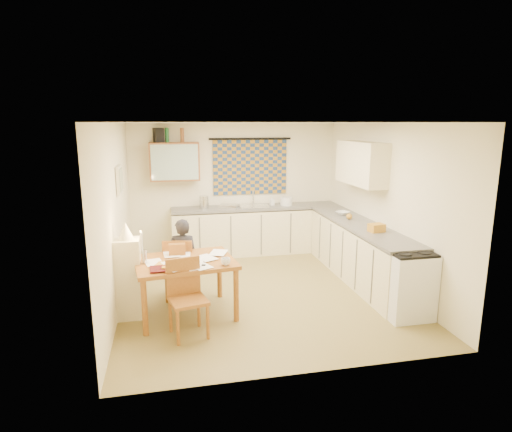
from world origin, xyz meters
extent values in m
cube|color=olive|center=(0.00, 0.00, -0.01)|extent=(4.00, 4.50, 0.02)
cube|color=white|center=(0.00, 0.00, 2.51)|extent=(4.00, 4.50, 0.02)
cube|color=#F4EAC2|center=(0.00, 2.26, 1.25)|extent=(4.00, 0.02, 2.50)
cube|color=#F4EAC2|center=(0.00, -2.26, 1.25)|extent=(4.00, 0.02, 2.50)
cube|color=#F4EAC2|center=(-2.01, 0.00, 1.25)|extent=(0.02, 4.50, 2.50)
cube|color=#F4EAC2|center=(2.01, 0.00, 1.25)|extent=(0.02, 4.50, 2.50)
cube|color=navy|center=(0.30, 2.22, 1.65)|extent=(1.45, 0.03, 1.05)
cylinder|color=black|center=(0.30, 2.20, 2.20)|extent=(1.60, 0.04, 0.04)
cube|color=brown|center=(-1.15, 2.08, 1.80)|extent=(0.90, 0.34, 0.70)
cube|color=#99B2A5|center=(-1.15, 1.91, 1.80)|extent=(0.84, 0.02, 0.64)
cube|color=beige|center=(1.83, 0.55, 1.85)|extent=(0.34, 1.30, 0.70)
cube|color=beige|center=(-1.97, 0.40, 1.70)|extent=(0.04, 0.50, 0.40)
cube|color=#B8B7A5|center=(-1.95, 0.40, 1.70)|extent=(0.01, 0.42, 0.32)
cube|color=beige|center=(0.40, 1.95, 0.43)|extent=(3.30, 0.60, 0.86)
cube|color=#53514E|center=(0.40, 1.95, 0.90)|extent=(3.30, 0.62, 0.04)
cube|color=beige|center=(1.70, 0.16, 0.43)|extent=(0.60, 2.95, 0.86)
cube|color=#53514E|center=(1.70, 0.16, 0.90)|extent=(0.62, 2.95, 0.04)
cube|color=white|center=(1.70, -1.23, 0.43)|extent=(0.58, 0.58, 0.86)
cube|color=black|center=(1.70, -1.23, 0.88)|extent=(0.55, 0.55, 0.03)
cube|color=silver|center=(0.33, 1.95, 0.88)|extent=(0.58, 0.49, 0.10)
cylinder|color=silver|center=(0.34, 2.13, 1.06)|extent=(0.04, 0.04, 0.28)
cube|color=silver|center=(-0.17, 1.95, 0.95)|extent=(0.44, 0.42, 0.06)
cylinder|color=silver|center=(-0.64, 1.95, 1.04)|extent=(0.20, 0.20, 0.24)
cylinder|color=white|center=(0.97, 1.95, 1.00)|extent=(0.27, 0.27, 0.16)
imported|color=white|center=(0.69, 2.00, 1.00)|extent=(0.12, 0.12, 0.17)
imported|color=white|center=(1.70, 0.91, 0.95)|extent=(0.38, 0.38, 0.05)
cube|color=#C18422|center=(1.70, -0.34, 0.98)|extent=(0.24, 0.19, 0.12)
sphere|color=#C18422|center=(1.65, 0.52, 0.97)|extent=(0.10, 0.10, 0.10)
cube|color=black|center=(-1.42, 2.08, 2.28)|extent=(0.21, 0.24, 0.26)
cylinder|color=#195926|center=(-1.27, 2.08, 2.28)|extent=(0.09, 0.09, 0.26)
cylinder|color=brown|center=(-0.99, 2.08, 2.28)|extent=(0.07, 0.07, 0.26)
cube|color=brown|center=(-1.12, -0.60, 0.72)|extent=(1.37, 1.11, 0.05)
cube|color=brown|center=(-1.17, -0.02, 0.44)|extent=(0.48, 0.48, 0.04)
cube|color=brown|center=(-1.20, -0.20, 0.68)|extent=(0.41, 0.11, 0.45)
cube|color=brown|center=(-1.12, -1.20, 0.45)|extent=(0.50, 0.50, 0.04)
cube|color=brown|center=(-1.16, -1.02, 0.69)|extent=(0.41, 0.13, 0.46)
imported|color=black|center=(-1.12, -0.06, 0.59)|extent=(0.55, 0.46, 1.18)
cube|color=beige|center=(-1.84, -0.53, 0.53)|extent=(0.32, 0.30, 1.06)
cone|color=beige|center=(-1.84, -0.53, 1.17)|extent=(0.20, 0.20, 0.22)
cube|color=brown|center=(-1.21, -0.36, 0.83)|extent=(0.22, 0.10, 0.16)
imported|color=white|center=(-0.63, -0.90, 0.80)|extent=(0.14, 0.14, 0.09)
imported|color=maroon|center=(-1.55, -0.92, 0.76)|extent=(0.21, 0.27, 0.02)
imported|color=#C18422|center=(-1.49, -0.73, 0.76)|extent=(0.32, 0.34, 0.02)
cube|color=#C18422|center=(-1.35, -0.93, 0.77)|extent=(0.13, 0.09, 0.04)
cube|color=black|center=(-0.94, -0.87, 0.76)|extent=(0.14, 0.07, 0.02)
cylinder|color=silver|center=(-1.62, -0.63, 0.84)|extent=(0.06, 0.06, 0.18)
cylinder|color=white|center=(-1.65, -0.60, 1.04)|extent=(0.03, 0.03, 0.22)
sphere|color=#FFCC66|center=(-1.65, -0.59, 1.16)|extent=(0.02, 0.02, 0.02)
cube|color=white|center=(-1.29, -0.87, 0.75)|extent=(0.30, 0.35, 0.00)
cube|color=white|center=(-1.02, -0.88, 0.75)|extent=(0.28, 0.34, 0.00)
cube|color=white|center=(-1.14, -0.32, 0.75)|extent=(0.23, 0.31, 0.00)
cube|color=white|center=(-1.51, -0.62, 0.76)|extent=(0.27, 0.34, 0.00)
cube|color=white|center=(-0.94, -0.89, 0.76)|extent=(0.32, 0.36, 0.00)
cube|color=white|center=(-1.18, -0.78, 0.76)|extent=(0.32, 0.36, 0.00)
cube|color=white|center=(-1.28, -0.33, 0.76)|extent=(0.23, 0.31, 0.00)
cube|color=white|center=(-1.26, -0.85, 0.76)|extent=(0.23, 0.31, 0.00)
cube|color=white|center=(-0.84, -0.59, 0.76)|extent=(0.32, 0.36, 0.00)
cube|color=white|center=(-0.66, -0.40, 0.77)|extent=(0.30, 0.35, 0.00)
cube|color=white|center=(-1.27, -0.77, 0.77)|extent=(0.31, 0.36, 0.00)
cube|color=white|center=(-1.29, -0.91, 0.77)|extent=(0.35, 0.36, 0.00)
cube|color=white|center=(-1.01, -0.78, 0.77)|extent=(0.27, 0.34, 0.00)
cube|color=white|center=(-1.15, -0.68, 0.77)|extent=(0.31, 0.36, 0.00)
camera|label=1|loc=(-1.30, -5.97, 2.49)|focal=30.00mm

